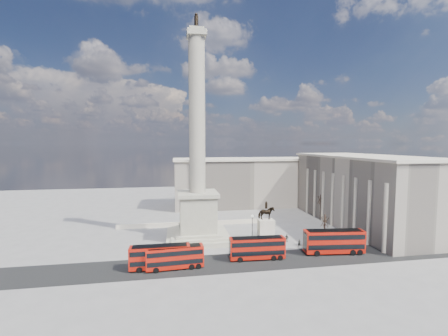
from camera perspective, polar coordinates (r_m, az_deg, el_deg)
name	(u,v)px	position (r m, az deg, el deg)	size (l,w,h in m)	color
ground	(200,246)	(66.02, -4.64, -14.57)	(180.00, 180.00, 0.00)	gray
asphalt_road	(232,263)	(57.39, 1.49, -17.58)	(120.00, 9.00, 0.01)	black
nelsons_column	(197,183)	(67.90, -5.07, -2.81)	(14.00, 14.00, 49.85)	#ACA68F
balustrade_wall	(195,224)	(81.11, -5.63, -10.50)	(40.00, 0.60, 1.10)	beige
building_east	(364,190)	(88.76, 25.08, -3.81)	(19.00, 46.00, 18.60)	#C0B29D
building_northeast	(246,182)	(106.04, 4.28, -2.61)	(51.00, 17.00, 16.60)	#C0B29D
red_bus_a	(175,257)	(54.80, -9.25, -16.39)	(9.98, 2.96, 3.99)	#B21409
red_bus_b	(160,257)	(55.20, -12.02, -16.17)	(10.30, 2.49, 4.17)	#B21409
red_bus_c	(257,248)	(58.46, 6.38, -14.87)	(10.47, 2.85, 4.21)	#B21409
red_bus_d	(334,241)	(64.61, 20.27, -12.96)	(11.89, 3.90, 4.73)	#B21409
victorian_lamp	(252,226)	(67.27, 5.40, -10.98)	(0.53, 0.53, 6.13)	black
equestrian_statue	(266,227)	(69.01, 8.00, -11.02)	(4.32, 3.24, 8.91)	beige
bare_tree_near	(325,220)	(66.09, 18.67, -9.42)	(1.72, 1.72, 7.53)	#332319
bare_tree_mid	(361,217)	(76.65, 24.64, -8.53)	(1.61, 1.61, 6.10)	#332319
bare_tree_far	(321,199)	(90.19, 17.93, -5.61)	(1.86, 1.86, 7.61)	#332319
pedestrian_walking	(299,243)	(66.94, 14.16, -13.71)	(0.58, 0.38, 1.58)	#262923
pedestrian_standing	(309,246)	(65.19, 15.83, -14.19)	(0.84, 0.65, 1.72)	#262923
pedestrian_crossing	(287,238)	(69.46, 11.89, -12.92)	(1.01, 0.42, 1.72)	#262923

